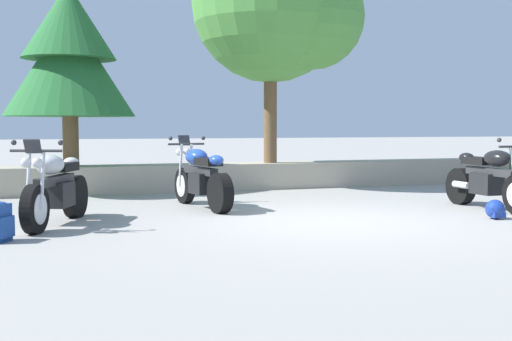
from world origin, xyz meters
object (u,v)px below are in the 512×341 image
motorcycle_silver_near_left (56,189)px  motorcycle_black_far_right (489,179)px  motorcycle_blue_centre (201,178)px  rider_helmet (496,210)px  pine_tree_far_left (69,53)px  leafy_tree_mid_left (279,7)px

motorcycle_silver_near_left → motorcycle_black_far_right: same height
motorcycle_silver_near_left → motorcycle_blue_centre: bearing=27.4°
rider_helmet → motorcycle_blue_centre: bearing=145.7°
motorcycle_silver_near_left → motorcycle_black_far_right: bearing=-4.2°
pine_tree_far_left → motorcycle_blue_centre: bearing=-55.6°
motorcycle_black_far_right → motorcycle_blue_centre: bearing=159.0°
motorcycle_black_far_right → leafy_tree_mid_left: 5.83m
pine_tree_far_left → motorcycle_black_far_right: bearing=-35.7°
motorcycle_blue_centre → leafy_tree_mid_left: bearing=48.7°
motorcycle_silver_near_left → rider_helmet: (6.03, -1.37, -0.35)m
motorcycle_black_far_right → leafy_tree_mid_left: size_ratio=0.41×
motorcycle_blue_centre → pine_tree_far_left: size_ratio=0.58×
rider_helmet → leafy_tree_mid_left: size_ratio=0.06×
motorcycle_blue_centre → rider_helmet: (3.74, -2.56, -0.35)m
motorcycle_blue_centre → rider_helmet: bearing=-34.3°
motorcycle_silver_near_left → motorcycle_blue_centre: size_ratio=0.96×
motorcycle_blue_centre → motorcycle_black_far_right: 4.64m
pine_tree_far_left → leafy_tree_mid_left: bearing=-2.3°
rider_helmet → leafy_tree_mid_left: 6.56m
rider_helmet → motorcycle_black_far_right: bearing=56.6°
leafy_tree_mid_left → pine_tree_far_left: bearing=177.7°
motorcycle_blue_centre → leafy_tree_mid_left: (2.34, 2.66, 3.36)m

